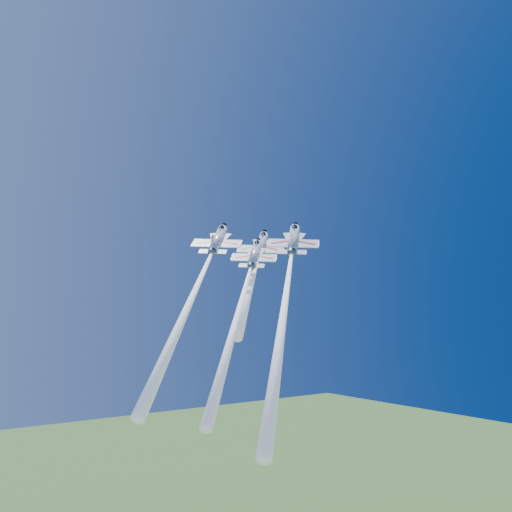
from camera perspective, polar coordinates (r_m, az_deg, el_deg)
jet_lead at (r=115.43m, az=-0.14°, el=-1.48°), size 25.59×27.99×30.95m
jet_left at (r=103.55m, az=-5.96°, el=-3.10°), size 34.79×38.38×44.81m
jet_right at (r=97.34m, az=3.02°, el=-3.91°), size 37.13×41.01×49.01m
jet_slot at (r=95.78m, az=-1.48°, el=-4.62°), size 30.28×33.42×39.52m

